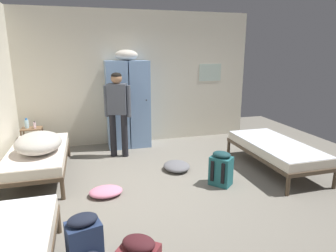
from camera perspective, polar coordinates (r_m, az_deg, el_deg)
The scene contains 14 objects.
ground_plane at distance 4.51m, azimuth 0.94°, elevation -12.59°, with size 8.50×8.50×0.00m, color slate.
room_backdrop at distance 5.21m, azimuth -17.27°, elevation 7.15°, with size 5.19×5.37×2.90m.
locker_bank at distance 6.37m, azimuth -7.80°, elevation 4.54°, with size 0.90×0.55×2.07m.
shelf_unit at distance 6.44m, azimuth -24.78°, elevation -2.29°, with size 0.38×0.30×0.57m.
bed_right at distance 5.50m, azimuth 20.12°, elevation -4.14°, with size 0.90×1.90×0.49m.
bed_left_rear at distance 5.30m, azimuth -23.94°, elevation -5.22°, with size 0.90×1.90×0.49m.
bedding_heap at distance 5.05m, azimuth -23.85°, elevation -2.97°, with size 0.70×0.88×0.32m.
person_traveler at distance 5.74m, azimuth -9.75°, elevation 3.66°, with size 0.50×0.32×1.65m.
water_bottle at distance 6.39m, azimuth -25.76°, elevation 0.40°, with size 0.07×0.07×0.20m.
lotion_bottle at distance 6.32m, azimuth -24.48°, elevation 0.16°, with size 0.05×0.05×0.15m.
backpack_teal at distance 4.70m, azimuth 10.31°, elevation -8.20°, with size 0.42×0.41×0.55m.
backpack_navy at distance 3.14m, azimuth -15.89°, elevation -20.92°, with size 0.37×0.38×0.55m.
clothes_pile_pink at distance 4.47m, azimuth -11.97°, elevation -12.34°, with size 0.48×0.37×0.12m.
clothes_pile_grey at distance 5.24m, azimuth 1.69°, elevation -7.79°, with size 0.46×0.52×0.14m.
Camera 1 is at (-1.16, -3.85, 2.05)m, focal length 31.39 mm.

